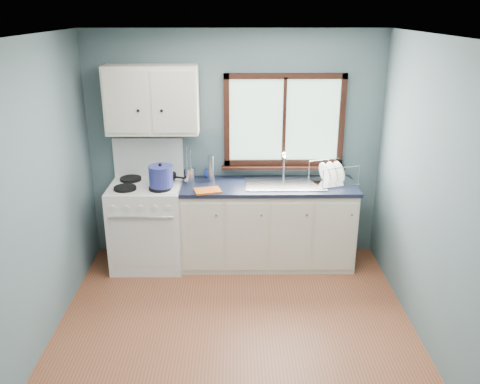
{
  "coord_description": "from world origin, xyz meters",
  "views": [
    {
      "loc": [
        0.01,
        -3.61,
        2.7
      ],
      "look_at": [
        0.05,
        0.9,
        1.05
      ],
      "focal_mm": 38.0,
      "sensor_mm": 36.0,
      "label": 1
    }
  ],
  "objects_px": {
    "stockpot": "(161,176)",
    "utensil_crock": "(190,175)",
    "thermos": "(211,168)",
    "sink": "(285,190)",
    "dish_rack": "(332,177)",
    "skillet": "(166,176)",
    "gas_range": "(148,222)",
    "base_cabinets": "(267,228)"
  },
  "relations": [
    {
      "from": "base_cabinets",
      "to": "sink",
      "type": "distance_m",
      "value": 0.48
    },
    {
      "from": "thermos",
      "to": "utensil_crock",
      "type": "bearing_deg",
      "value": -174.75
    },
    {
      "from": "stockpot",
      "to": "utensil_crock",
      "type": "xyz_separation_m",
      "value": [
        0.27,
        0.25,
        -0.07
      ]
    },
    {
      "from": "gas_range",
      "to": "stockpot",
      "type": "distance_m",
      "value": 0.63
    },
    {
      "from": "utensil_crock",
      "to": "thermos",
      "type": "relative_size",
      "value": 1.34
    },
    {
      "from": "gas_range",
      "to": "thermos",
      "type": "height_order",
      "value": "gas_range"
    },
    {
      "from": "skillet",
      "to": "base_cabinets",
      "type": "bearing_deg",
      "value": 15.89
    },
    {
      "from": "sink",
      "to": "dish_rack",
      "type": "bearing_deg",
      "value": 6.01
    },
    {
      "from": "skillet",
      "to": "thermos",
      "type": "relative_size",
      "value": 1.27
    },
    {
      "from": "gas_range",
      "to": "thermos",
      "type": "xyz_separation_m",
      "value": [
        0.7,
        0.13,
        0.57
      ]
    },
    {
      "from": "base_cabinets",
      "to": "stockpot",
      "type": "height_order",
      "value": "stockpot"
    },
    {
      "from": "gas_range",
      "to": "base_cabinets",
      "type": "xyz_separation_m",
      "value": [
        1.31,
        0.02,
        -0.08
      ]
    },
    {
      "from": "skillet",
      "to": "thermos",
      "type": "bearing_deg",
      "value": 21.5
    },
    {
      "from": "gas_range",
      "to": "stockpot",
      "type": "xyz_separation_m",
      "value": [
        0.19,
        -0.14,
        0.58
      ]
    },
    {
      "from": "dish_rack",
      "to": "thermos",
      "type": "bearing_deg",
      "value": 158.56
    },
    {
      "from": "skillet",
      "to": "gas_range",
      "type": "bearing_deg",
      "value": -125.33
    },
    {
      "from": "skillet",
      "to": "sink",
      "type": "bearing_deg",
      "value": 16.69
    },
    {
      "from": "gas_range",
      "to": "dish_rack",
      "type": "relative_size",
      "value": 2.55
    },
    {
      "from": "skillet",
      "to": "utensil_crock",
      "type": "distance_m",
      "value": 0.26
    },
    {
      "from": "gas_range",
      "to": "sink",
      "type": "distance_m",
      "value": 1.53
    },
    {
      "from": "stockpot",
      "to": "dish_rack",
      "type": "height_order",
      "value": "stockpot"
    },
    {
      "from": "stockpot",
      "to": "thermos",
      "type": "xyz_separation_m",
      "value": [
        0.5,
        0.27,
        -0.0
      ]
    },
    {
      "from": "base_cabinets",
      "to": "skillet",
      "type": "relative_size",
      "value": 4.96
    },
    {
      "from": "sink",
      "to": "utensil_crock",
      "type": "distance_m",
      "value": 1.03
    },
    {
      "from": "gas_range",
      "to": "sink",
      "type": "bearing_deg",
      "value": 0.71
    },
    {
      "from": "gas_range",
      "to": "skillet",
      "type": "xyz_separation_m",
      "value": [
        0.2,
        0.13,
        0.49
      ]
    },
    {
      "from": "sink",
      "to": "thermos",
      "type": "relative_size",
      "value": 2.86
    },
    {
      "from": "sink",
      "to": "skillet",
      "type": "bearing_deg",
      "value": 174.97
    },
    {
      "from": "stockpot",
      "to": "sink",
      "type": "bearing_deg",
      "value": 7.16
    },
    {
      "from": "base_cabinets",
      "to": "sink",
      "type": "relative_size",
      "value": 2.2
    },
    {
      "from": "gas_range",
      "to": "dish_rack",
      "type": "height_order",
      "value": "gas_range"
    },
    {
      "from": "stockpot",
      "to": "base_cabinets",
      "type": "bearing_deg",
      "value": 8.33
    },
    {
      "from": "base_cabinets",
      "to": "thermos",
      "type": "xyz_separation_m",
      "value": [
        -0.61,
        0.11,
        0.66
      ]
    },
    {
      "from": "skillet",
      "to": "dish_rack",
      "type": "xyz_separation_m",
      "value": [
        1.8,
        -0.06,
        -0.0
      ]
    },
    {
      "from": "dish_rack",
      "to": "utensil_crock",
      "type": "bearing_deg",
      "value": 159.74
    },
    {
      "from": "sink",
      "to": "dish_rack",
      "type": "distance_m",
      "value": 0.53
    },
    {
      "from": "base_cabinets",
      "to": "gas_range",
      "type": "bearing_deg",
      "value": -179.18
    },
    {
      "from": "base_cabinets",
      "to": "utensil_crock",
      "type": "xyz_separation_m",
      "value": [
        -0.84,
        0.09,
        0.59
      ]
    },
    {
      "from": "skillet",
      "to": "dish_rack",
      "type": "bearing_deg",
      "value": 19.84
    },
    {
      "from": "gas_range",
      "to": "utensil_crock",
      "type": "height_order",
      "value": "gas_range"
    },
    {
      "from": "thermos",
      "to": "dish_rack",
      "type": "xyz_separation_m",
      "value": [
        1.3,
        -0.06,
        -0.09
      ]
    },
    {
      "from": "base_cabinets",
      "to": "sink",
      "type": "bearing_deg",
      "value": -0.13
    }
  ]
}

